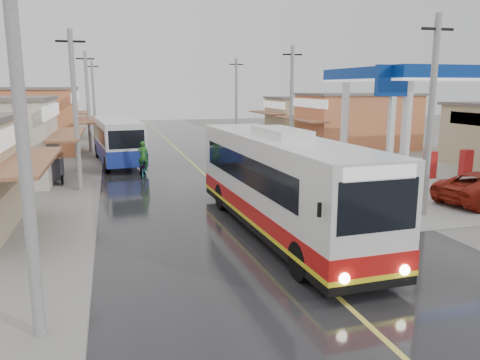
{
  "coord_description": "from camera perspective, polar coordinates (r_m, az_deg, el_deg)",
  "views": [
    {
      "loc": [
        -5.29,
        -16.04,
        5.22
      ],
      "look_at": [
        -0.39,
        1.77,
        1.53
      ],
      "focal_mm": 35.0,
      "sensor_mm": 36.0,
      "label": 1
    }
  ],
  "objects": [
    {
      "name": "ground",
      "position": [
        17.68,
        2.76,
        -5.9
      ],
      "size": [
        120.0,
        120.0,
        0.0
      ],
      "primitive_type": "plane",
      "color": "slate",
      "rests_on": "ground"
    },
    {
      "name": "road",
      "position": [
        31.92,
        -5.63,
        1.84
      ],
      "size": [
        12.0,
        90.0,
        0.02
      ],
      "primitive_type": "cube",
      "color": "black",
      "rests_on": "ground"
    },
    {
      "name": "centre_line",
      "position": [
        31.92,
        -5.63,
        1.87
      ],
      "size": [
        0.15,
        90.0,
        0.01
      ],
      "primitive_type": "cube",
      "color": "#D8CC4C",
      "rests_on": "road"
    },
    {
      "name": "shopfronts_right",
      "position": [
        35.01,
        20.28,
        2.01
      ],
      "size": [
        11.0,
        44.0,
        4.8
      ],
      "primitive_type": null,
      "color": "beige",
      "rests_on": "ground"
    },
    {
      "name": "utility_poles_left",
      "position": [
        32.51,
        -18.19,
        1.48
      ],
      "size": [
        1.6,
        50.0,
        8.0
      ],
      "primitive_type": null,
      "color": "gray",
      "rests_on": "ground"
    },
    {
      "name": "utility_poles_right",
      "position": [
        33.79,
        6.15,
        2.34
      ],
      "size": [
        1.6,
        36.0,
        8.0
      ],
      "primitive_type": null,
      "color": "gray",
      "rests_on": "ground"
    },
    {
      "name": "coach_bus",
      "position": [
        16.84,
        4.8,
        -0.39
      ],
      "size": [
        3.22,
        12.2,
        3.78
      ],
      "rotation": [
        0.0,
        0.0,
        0.04
      ],
      "color": "silver",
      "rests_on": "road"
    },
    {
      "name": "second_bus",
      "position": [
        33.22,
        -14.7,
        4.72
      ],
      "size": [
        3.4,
        9.32,
        3.02
      ],
      "rotation": [
        0.0,
        0.0,
        0.1
      ],
      "color": "silver",
      "rests_on": "road"
    },
    {
      "name": "cyclist",
      "position": [
        28.07,
        -11.68,
        1.8
      ],
      "size": [
        1.03,
        2.08,
        2.14
      ],
      "rotation": [
        0.0,
        0.0,
        -0.17
      ],
      "color": "black",
      "rests_on": "ground"
    },
    {
      "name": "tricycle_near",
      "position": [
        27.82,
        -22.0,
        1.49
      ],
      "size": [
        1.4,
        2.02,
        1.54
      ],
      "rotation": [
        0.0,
        0.0,
        0.04
      ],
      "color": "#26262D",
      "rests_on": "ground"
    }
  ]
}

